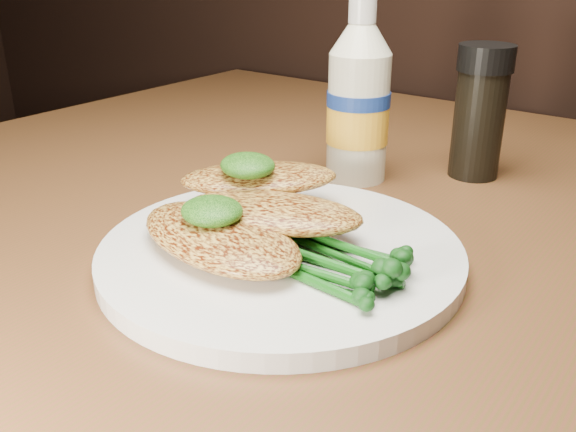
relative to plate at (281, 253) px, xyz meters
The scene contains 9 objects.
plate is the anchor object (origin of this frame).
chicken_front 0.05m from the plate, 127.90° to the right, with size 0.15×0.08×0.02m, color gold.
chicken_mid 0.03m from the plate, 149.80° to the left, with size 0.14×0.07×0.02m, color gold.
chicken_back 0.08m from the plate, 141.72° to the left, with size 0.13×0.07×0.02m, color gold.
pesto_front 0.06m from the plate, 135.80° to the right, with size 0.05×0.04×0.02m, color black.
pesto_back 0.08m from the plate, 152.55° to the left, with size 0.05×0.04×0.02m, color black.
broccolini_bundle 0.05m from the plate, ahead, with size 0.13×0.10×0.02m, color #124F11, non-canonical shape.
mayo_bottle 0.21m from the plate, 104.99° to the left, with size 0.06×0.06×0.17m, color beige, non-canonical shape.
pepper_grinder 0.28m from the plate, 81.24° to the left, with size 0.05×0.05×0.13m, color black, non-canonical shape.
Camera 1 is at (0.19, 0.56, 0.97)m, focal length 39.17 mm.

